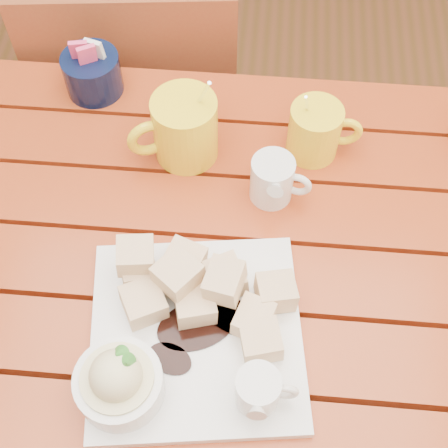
# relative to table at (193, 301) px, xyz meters

# --- Properties ---
(ground) EXTENTS (5.00, 5.00, 0.00)m
(ground) POSITION_rel_table_xyz_m (0.00, -0.00, -0.64)
(ground) COLOR brown
(ground) RESTS_ON ground
(table) EXTENTS (1.20, 0.79, 0.75)m
(table) POSITION_rel_table_xyz_m (0.00, 0.00, 0.00)
(table) COLOR maroon
(table) RESTS_ON ground
(dessert_plate) EXTENTS (0.32, 0.32, 0.11)m
(dessert_plate) POSITION_rel_table_xyz_m (0.00, -0.12, 0.14)
(dessert_plate) COLOR white
(dessert_plate) RESTS_ON table
(coffee_mug_left) EXTENTS (0.14, 0.10, 0.17)m
(coffee_mug_left) POSITION_rel_table_xyz_m (-0.03, 0.21, 0.17)
(coffee_mug_left) COLOR yellow
(coffee_mug_left) RESTS_ON table
(coffee_mug_right) EXTENTS (0.12, 0.08, 0.14)m
(coffee_mug_right) POSITION_rel_table_xyz_m (0.17, 0.24, 0.16)
(coffee_mug_right) COLOR yellow
(coffee_mug_right) RESTS_ON table
(cream_pitcher) EXTENTS (0.09, 0.08, 0.08)m
(cream_pitcher) POSITION_rel_table_xyz_m (0.11, 0.14, 0.15)
(cream_pitcher) COLOR white
(cream_pitcher) RESTS_ON table
(sugar_caddy) EXTENTS (0.10, 0.10, 0.11)m
(sugar_caddy) POSITION_rel_table_xyz_m (-0.20, 0.34, 0.15)
(sugar_caddy) COLOR black
(sugar_caddy) RESTS_ON table
(chair_far) EXTENTS (0.45, 0.45, 0.86)m
(chair_far) POSITION_rel_table_xyz_m (-0.18, 0.56, -0.16)
(chair_far) COLOR brown
(chair_far) RESTS_ON ground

